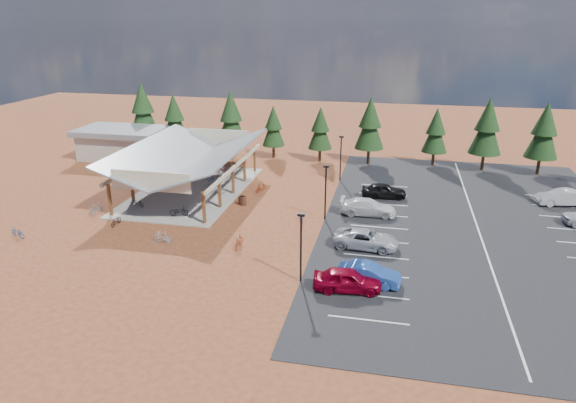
{
  "coord_description": "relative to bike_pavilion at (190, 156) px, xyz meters",
  "views": [
    {
      "loc": [
        10.82,
        -41.55,
        17.68
      ],
      "look_at": [
        1.61,
        1.62,
        1.6
      ],
      "focal_mm": 32.0,
      "sensor_mm": 36.0,
      "label": 1
    }
  ],
  "objects": [
    {
      "name": "pine_5",
      "position": [
        17.66,
        14.64,
        1.33
      ],
      "size": [
        3.62,
        3.62,
        8.44
      ],
      "color": "#382314",
      "rests_on": "ground"
    },
    {
      "name": "concrete_pad",
      "position": [
        0.0,
        0.0,
        -3.77
      ],
      "size": [
        10.6,
        18.6,
        0.1
      ],
      "primitive_type": "cube",
      "color": "gray",
      "rests_on": "ground"
    },
    {
      "name": "bike_5",
      "position": [
        3.02,
        -0.38,
        -3.25
      ],
      "size": [
        1.63,
        0.72,
        0.95
      ],
      "primitive_type": "imported",
      "rotation": [
        0.0,
        0.0,
        1.39
      ],
      "color": "#9DA0A6",
      "rests_on": "concrete_pad"
    },
    {
      "name": "bike_7",
      "position": [
        1.03,
        7.02,
        -3.17
      ],
      "size": [
        1.88,
        0.71,
        1.1
      ],
      "primitive_type": "imported",
      "rotation": [
        0.0,
        0.0,
        1.46
      ],
      "color": "maroon",
      "rests_on": "concrete_pad"
    },
    {
      "name": "bike_3",
      "position": [
        -2.85,
        7.41,
        -3.21
      ],
      "size": [
        1.75,
        0.72,
        1.02
      ],
      "primitive_type": "imported",
      "rotation": [
        0.0,
        0.0,
        1.43
      ],
      "color": "maroon",
      "rests_on": "concrete_pad"
    },
    {
      "name": "bike_10",
      "position": [
        -9.78,
        -14.47,
        -3.36
      ],
      "size": [
        1.85,
        1.17,
        0.92
      ],
      "primitive_type": "imported",
      "rotation": [
        0.0,
        0.0,
        4.36
      ],
      "color": "navy",
      "rests_on": "ground"
    },
    {
      "name": "lamp_post_2",
      "position": [
        15.0,
        7.0,
        -0.85
      ],
      "size": [
        0.5,
        0.25,
        5.14
      ],
      "color": "black",
      "rests_on": "ground"
    },
    {
      "name": "pine_4",
      "position": [
        11.51,
        14.58,
        0.47
      ],
      "size": [
        3.02,
        3.02,
        7.04
      ],
      "color": "#382314",
      "rests_on": "ground"
    },
    {
      "name": "bike_4",
      "position": [
        1.65,
        -7.22,
        -3.28
      ],
      "size": [
        1.8,
        1.02,
        0.9
      ],
      "primitive_type": "imported",
      "rotation": [
        0.0,
        0.0,
        1.83
      ],
      "color": "black",
      "rests_on": "concrete_pad"
    },
    {
      "name": "bike_9",
      "position": [
        -6.31,
        -8.17,
        -3.32
      ],
      "size": [
        1.0,
        1.74,
        1.01
      ],
      "primitive_type": "imported",
      "rotation": [
        0.0,
        0.0,
        2.8
      ],
      "color": "gray",
      "rests_on": "ground"
    },
    {
      "name": "bike_2",
      "position": [
        -1.72,
        3.51,
        -3.31
      ],
      "size": [
        1.61,
        0.72,
        0.82
      ],
      "primitive_type": "imported",
      "rotation": [
        0.0,
        0.0,
        1.46
      ],
      "color": "#205492",
      "rests_on": "concrete_pad"
    },
    {
      "name": "bike_1",
      "position": [
        -2.89,
        -1.63,
        -3.18
      ],
      "size": [
        1.85,
        0.68,
        1.09
      ],
      "primitive_type": "imported",
      "rotation": [
        0.0,
        0.0,
        1.66
      ],
      "color": "gray",
      "rests_on": "concrete_pad"
    },
    {
      "name": "bike_0",
      "position": [
        -3.29,
        -5.78,
        -3.32
      ],
      "size": [
        1.63,
        1.0,
        0.81
      ],
      "primitive_type": "imported",
      "rotation": [
        0.0,
        0.0,
        1.24
      ],
      "color": "black",
      "rests_on": "concrete_pad"
    },
    {
      "name": "bike_6",
      "position": [
        1.34,
        3.21,
        -3.27
      ],
      "size": [
        1.76,
        0.73,
        0.9
      ],
      "primitive_type": "imported",
      "rotation": [
        0.0,
        0.0,
        1.49
      ],
      "color": "navy",
      "rests_on": "concrete_pad"
    },
    {
      "name": "car_9",
      "position": [
        37.27,
        3.46,
        -3.0
      ],
      "size": [
        4.94,
        2.34,
        1.56
      ],
      "primitive_type": "imported",
      "rotation": [
        0.0,
        0.0,
        -1.42
      ],
      "color": "#BCBCBC",
      "rests_on": "asphalt_lot"
    },
    {
      "name": "trash_bin_1",
      "position": [
        6.38,
        -2.93,
        -3.37
      ],
      "size": [
        0.6,
        0.6,
        0.9
      ],
      "primitive_type": "cylinder",
      "color": "#3E2116",
      "rests_on": "ground"
    },
    {
      "name": "bike_13",
      "position": [
        2.74,
        -13.0,
        -3.29
      ],
      "size": [
        1.84,
        0.79,
        1.07
      ],
      "primitive_type": "imported",
      "rotation": [
        0.0,
        0.0,
        4.55
      ],
      "color": "#999EA2",
      "rests_on": "ground"
    },
    {
      "name": "lamp_post_1",
      "position": [
        15.0,
        -5.0,
        -0.85
      ],
      "size": [
        0.5,
        0.25,
        5.14
      ],
      "color": "black",
      "rests_on": "ground"
    },
    {
      "name": "pine_6",
      "position": [
        25.6,
        15.67,
        0.56
      ],
      "size": [
        3.08,
        3.08,
        7.19
      ],
      "color": "#382314",
      "rests_on": "ground"
    },
    {
      "name": "car_3",
      "position": [
        18.79,
        -3.15,
        -3.03
      ],
      "size": [
        5.23,
        2.16,
        1.51
      ],
      "primitive_type": "imported",
      "rotation": [
        0.0,
        0.0,
        1.58
      ],
      "color": "silver",
      "rests_on": "asphalt_lot"
    },
    {
      "name": "bike_11",
      "position": [
        9.11,
        -12.59,
        -3.27
      ],
      "size": [
        0.61,
        1.87,
        1.11
      ],
      "primitive_type": "imported",
      "rotation": [
        0.0,
        0.0,
        -0.05
      ],
      "color": "maroon",
      "rests_on": "ground"
    },
    {
      "name": "lamp_post_0",
      "position": [
        15.0,
        -17.0,
        -0.85
      ],
      "size": [
        0.5,
        0.25,
        5.14
      ],
      "color": "black",
      "rests_on": "ground"
    },
    {
      "name": "bike_15",
      "position": [
        7.26,
        1.27,
        -3.33
      ],
      "size": [
        1.11,
        1.67,
        0.98
      ],
      "primitive_type": "imported",
      "rotation": [
        0.0,
        0.0,
        2.7
      ],
      "color": "maroon",
      "rests_on": "ground"
    },
    {
      "name": "car_0",
      "position": [
        18.33,
        -17.61,
        -2.99
      ],
      "size": [
        4.81,
        2.35,
        1.58
      ],
      "primitive_type": "imported",
      "rotation": [
        0.0,
        0.0,
        1.68
      ],
      "color": "maroon",
      "rests_on": "asphalt_lot"
    },
    {
      "name": "pine_7",
      "position": [
        31.31,
        14.59,
        1.55
      ],
      "size": [
        3.78,
        3.78,
        8.8
      ],
      "color": "#382314",
      "rests_on": "ground"
    },
    {
      "name": "asphalt_lot",
      "position": [
        28.5,
        -4.0,
        -3.8
      ],
      "size": [
        27.0,
        44.0,
        0.04
      ],
      "primitive_type": "cube",
      "color": "black",
      "rests_on": "ground"
    },
    {
      "name": "outbuilding",
      "position": [
        -14.0,
        11.0,
        -1.8
      ],
      "size": [
        11.0,
        7.0,
        3.9
      ],
      "color": "#ADA593",
      "rests_on": "ground"
    },
    {
      "name": "pine_8",
      "position": [
        37.45,
        14.14,
        1.41
      ],
      "size": [
        3.68,
        3.68,
        8.57
      ],
      "color": "#382314",
      "rests_on": "ground"
    },
    {
      "name": "car_2",
      "position": [
        19.1,
        -10.46,
        -3.06
      ],
      "size": [
        5.36,
        2.74,
        1.45
      ],
      "primitive_type": "imported",
      "rotation": [
        0.0,
        0.0,
        1.5
      ],
      "color": "#A8A9B0",
      "rests_on": "asphalt_lot"
    },
    {
      "name": "car_4",
      "position": [
        20.07,
        2.0,
        -3.02
      ],
      "size": [
        4.68,
        2.41,
        1.52
      ],
      "primitive_type": "imported",
      "rotation": [
        0.0,
        0.0,
        1.71
      ],
      "color": "black",
      "rests_on": "asphalt_lot"
    },
    {
      "name": "car_1",
      "position": [
        19.69,
        -16.38,
        -3.06
      ],
      "size": [
        4.57,
        2.04,
        1.46
      ],
      "primitive_type": "imported",
      "rotation": [
        0.0,
        0.0,
        1.46
      ],
      "color": "#244A9E",
      "rests_on": "asphalt_lot"
    },
    {
      "name": "bike_14",
      "position": [
        13.0,
        -5.76,
        -3.42
      ],
      "size": [
        0.86,
        1.6,
        0.8
      ],
      "primitive_type": "imported",
      "rotation": [
        0.0,
        0.0,
        0.23
      ],
      "color": "#10489D",
      "rests_on": "ground"
    },
    {
      "name": "trash_bin_0",
      "position": [
        6.58,
        -3.0,
        -3.37
      ],
      "size": [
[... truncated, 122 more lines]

